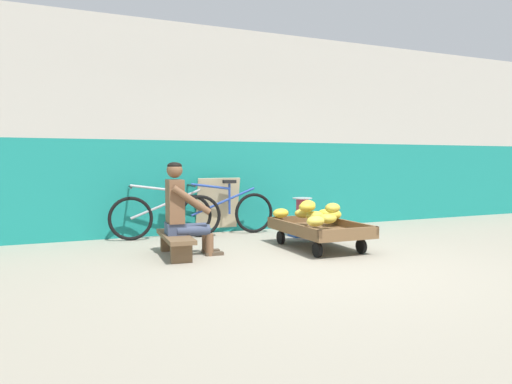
{
  "coord_description": "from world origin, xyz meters",
  "views": [
    {
      "loc": [
        -2.8,
        -4.36,
        1.15
      ],
      "look_at": [
        -0.24,
        1.36,
        0.75
      ],
      "focal_mm": 33.87,
      "sensor_mm": 36.0,
      "label": 1
    }
  ],
  "objects": [
    {
      "name": "ground_plane",
      "position": [
        0.0,
        0.0,
        0.0
      ],
      "size": [
        80.0,
        80.0,
        0.0
      ],
      "primitive_type": "plane",
      "color": "gray"
    },
    {
      "name": "back_wall",
      "position": [
        0.0,
        3.14,
        1.64
      ],
      "size": [
        16.0,
        0.3,
        3.28
      ],
      "color": "#19847A",
      "rests_on": "ground"
    },
    {
      "name": "banana_cart",
      "position": [
        0.54,
        1.06,
        0.24
      ],
      "size": [
        0.87,
        1.46,
        0.36
      ],
      "color": "brown",
      "rests_on": "ground"
    },
    {
      "name": "banana_pile",
      "position": [
        0.52,
        1.14,
        0.46
      ],
      "size": [
        0.87,
        1.2,
        0.26
      ],
      "color": "yellow",
      "rests_on": "banana_cart"
    },
    {
      "name": "low_bench",
      "position": [
        -1.33,
        1.31,
        0.2
      ],
      "size": [
        0.39,
        1.12,
        0.27
      ],
      "color": "brown",
      "rests_on": "ground"
    },
    {
      "name": "vendor_seated",
      "position": [
        -1.24,
        1.3,
        0.57
      ],
      "size": [
        0.7,
        0.51,
        1.14
      ],
      "color": "brown",
      "rests_on": "ground"
    },
    {
      "name": "plastic_crate",
      "position": [
        0.85,
        2.06,
        0.15
      ],
      "size": [
        0.36,
        0.28,
        0.3
      ],
      "color": "#234CA8",
      "rests_on": "ground"
    },
    {
      "name": "weighing_scale",
      "position": [
        0.85,
        2.06,
        0.45
      ],
      "size": [
        0.3,
        0.3,
        0.29
      ],
      "color": "#28282D",
      "rests_on": "plastic_crate"
    },
    {
      "name": "bicycle_near_left",
      "position": [
        -1.11,
        2.67,
        0.35
      ],
      "size": [
        1.66,
        0.48,
        0.86
      ],
      "color": "black",
      "rests_on": "ground"
    },
    {
      "name": "bicycle_far_left",
      "position": [
        -0.19,
        2.71,
        0.35
      ],
      "size": [
        1.66,
        0.48,
        0.86
      ],
      "color": "black",
      "rests_on": "ground"
    },
    {
      "name": "sign_board",
      "position": [
        -0.21,
        2.92,
        0.44
      ],
      "size": [
        0.7,
        0.2,
        0.89
      ],
      "color": "#C6B289",
      "rests_on": "ground"
    }
  ]
}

